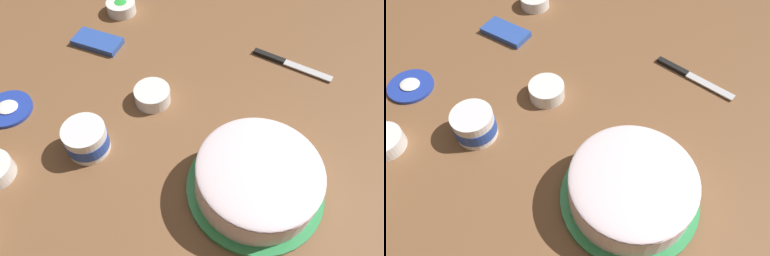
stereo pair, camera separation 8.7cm
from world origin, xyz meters
TOP-DOWN VIEW (x-y plane):
  - ground_plane at (0.00, 0.00)m, footprint 1.54×1.54m
  - frosted_cake at (-0.24, 0.20)m, footprint 0.30×0.30m
  - frosting_tub at (0.16, 0.13)m, footprint 0.10×0.10m
  - frosting_tub_lid at (0.40, 0.04)m, footprint 0.12×0.12m
  - spreading_knife at (-0.32, -0.22)m, footprint 0.22×0.11m
  - sprinkle_bowl_yellow at (0.03, -0.03)m, footprint 0.09×0.09m
  - sprinkle_bowl_green at (0.21, -0.40)m, footprint 0.09×0.09m
  - candy_box_lower at (0.24, -0.24)m, footprint 0.16×0.11m

SIDE VIEW (x-z plane):
  - ground_plane at x=0.00m, z-range 0.00..0.00m
  - spreading_knife at x=-0.32m, z-range 0.00..0.01m
  - frosting_tub_lid at x=0.40m, z-range 0.00..0.01m
  - candy_box_lower at x=0.24m, z-range 0.00..0.02m
  - sprinkle_bowl_green at x=0.21m, z-range 0.00..0.04m
  - sprinkle_bowl_yellow at x=0.03m, z-range 0.00..0.04m
  - frosting_tub at x=0.16m, z-range 0.00..0.08m
  - frosted_cake at x=-0.24m, z-range 0.00..0.10m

